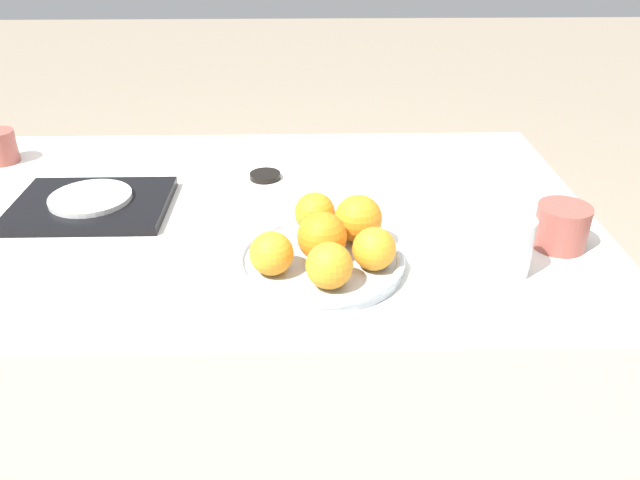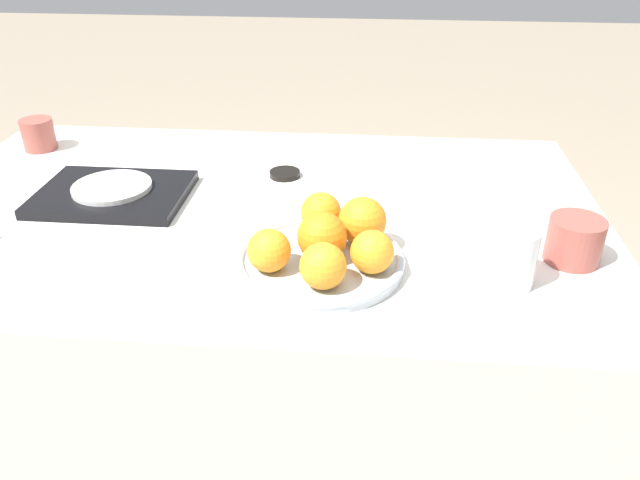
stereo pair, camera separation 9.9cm
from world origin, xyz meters
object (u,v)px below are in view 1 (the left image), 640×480
object	(u,v)px
orange_0	(374,249)
orange_4	(271,253)
orange_3	(315,213)
orange_1	(322,237)
orange_5	(329,266)
water_glass	(508,245)
cup_0	(562,226)
orange_2	(358,219)
soy_dish	(265,176)
serving_tray	(92,205)
fruit_platter	(320,261)
side_plate	(90,198)

from	to	relation	value
orange_0	orange_4	size ratio (longest dim) A/B	1.00
orange_3	orange_1	bearing A→B (deg)	-83.92
orange_1	orange_5	xyz separation A→B (m)	(0.01, -0.08, -0.00)
water_glass	cup_0	distance (m)	0.14
water_glass	orange_1	bearing A→B (deg)	175.93
orange_3	cup_0	world-z (taller)	orange_3
orange_2	orange_1	bearing A→B (deg)	-136.72
orange_2	soy_dish	distance (m)	0.35
orange_3	orange_4	xyz separation A→B (m)	(-0.07, -0.13, -0.00)
water_glass	serving_tray	distance (m)	0.76
cup_0	serving_tray	bearing A→B (deg)	169.40
cup_0	orange_2	bearing A→B (deg)	179.88
soy_dish	orange_4	bearing A→B (deg)	-85.32
fruit_platter	soy_dish	bearing A→B (deg)	106.89
orange_1	orange_5	size ratio (longest dim) A/B	1.13
orange_1	orange_3	xyz separation A→B (m)	(-0.01, 0.09, -0.00)
orange_3	orange_4	size ratio (longest dim) A/B	1.03
orange_2	orange_5	distance (m)	0.15
water_glass	soy_dish	distance (m)	0.55
orange_3	orange_5	distance (m)	0.17
orange_3	fruit_platter	bearing A→B (deg)	-85.83
orange_5	water_glass	xyz separation A→B (m)	(0.28, 0.06, -0.00)
orange_1	serving_tray	world-z (taller)	orange_1
orange_3	cup_0	size ratio (longest dim) A/B	0.78
side_plate	serving_tray	bearing A→B (deg)	0.00
water_glass	soy_dish	world-z (taller)	water_glass
fruit_platter	orange_0	distance (m)	0.10
orange_3	side_plate	xyz separation A→B (m)	(-0.42, 0.12, -0.03)
orange_5	water_glass	size ratio (longest dim) A/B	0.74
orange_4	orange_5	size ratio (longest dim) A/B	0.97
fruit_platter	orange_5	xyz separation A→B (m)	(0.01, -0.08, 0.04)
side_plate	soy_dish	size ratio (longest dim) A/B	2.36
orange_5	orange_1	bearing A→B (deg)	96.16
orange_2	orange_0	bearing A→B (deg)	-78.69
fruit_platter	side_plate	size ratio (longest dim) A/B	1.78
serving_tray	side_plate	bearing A→B (deg)	0.00
water_glass	side_plate	world-z (taller)	water_glass
side_plate	orange_5	bearing A→B (deg)	-33.75
orange_4	serving_tray	distance (m)	0.44
side_plate	soy_dish	world-z (taller)	side_plate
orange_3	soy_dish	bearing A→B (deg)	111.13
orange_2	cup_0	xyz separation A→B (m)	(0.35, -0.00, -0.02)
fruit_platter	orange_3	bearing A→B (deg)	94.17
orange_2	cup_0	bearing A→B (deg)	-0.12
orange_2	cup_0	distance (m)	0.35
fruit_platter	orange_0	size ratio (longest dim) A/B	4.00
orange_0	side_plate	world-z (taller)	orange_0
orange_2	orange_4	xyz separation A→B (m)	(-0.14, -0.10, -0.01)
water_glass	soy_dish	size ratio (longest dim) A/B	1.47
serving_tray	orange_5	bearing A→B (deg)	-33.75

